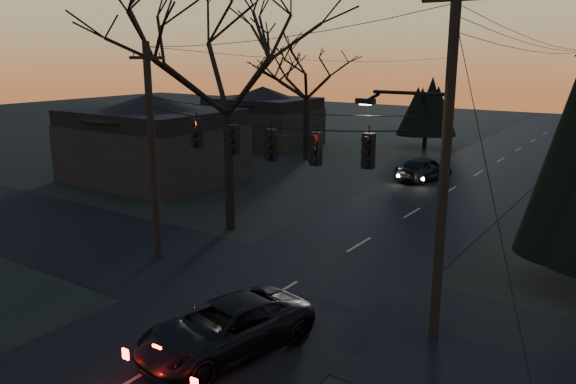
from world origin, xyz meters
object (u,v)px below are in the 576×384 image
Objects in this scene: utility_pole_far_r at (575,173)px; utility_pole_far_l at (450,143)px; utility_pole_left at (158,258)px; sedan_oncoming_a at (424,169)px; utility_pole_right at (433,336)px; suv_near at (225,329)px; bare_tree_left at (227,66)px.

utility_pole_far_l is (-11.50, 8.00, 0.00)m from utility_pole_far_r.
utility_pole_left is at bearing -112.33° from utility_pole_far_r.
utility_pole_far_l is 1.75× the size of sedan_oncoming_a.
utility_pole_far_r is 1.06× the size of utility_pole_far_l.
suv_near is (-4.46, -4.11, 0.71)m from utility_pole_right.
utility_pole_right is 21.31m from sedan_oncoming_a.
utility_pole_left is 0.79× the size of bare_tree_left.
utility_pole_far_l is 32.21m from bare_tree_left.
sedan_oncoming_a is at bearing 111.95° from suv_near.
utility_pole_far_l is at bearing 90.00° from utility_pole_left.
suv_near is 1.12× the size of sedan_oncoming_a.
sedan_oncoming_a is (3.63, -16.21, 0.78)m from utility_pole_far_l.
utility_pole_left is at bearing 92.52° from sedan_oncoming_a.
utility_pole_right is at bearing -21.97° from bare_tree_left.
sedan_oncoming_a is (3.63, 19.79, 0.78)m from utility_pole_left.
utility_pole_far_l is 1.56× the size of suv_near.
utility_pole_far_r is at bearing 63.56° from bare_tree_left.
utility_pole_right is 37.79m from utility_pole_far_l.
utility_pole_far_l is (0.00, 36.00, 0.00)m from utility_pole_left.
utility_pole_right reaches higher than utility_pole_left.
suv_near is 24.14m from sedan_oncoming_a.
bare_tree_left reaches higher than utility_pole_far_r.
utility_pole_far_l is 16.63m from sedan_oncoming_a.
bare_tree_left reaches higher than sedan_oncoming_a.
bare_tree_left reaches higher than utility_pole_right.
suv_near is at bearing -30.25° from utility_pole_left.
bare_tree_left is (-11.60, 4.68, 7.52)m from utility_pole_right.
utility_pole_far_r reaches higher than suv_near.
suv_near is (7.04, -40.11, 0.71)m from utility_pole_far_l.
utility_pole_right is at bearing 124.60° from sedan_oncoming_a.
utility_pole_right is 2.19× the size of sedan_oncoming_a.
utility_pole_left is at bearing 180.00° from utility_pole_right.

